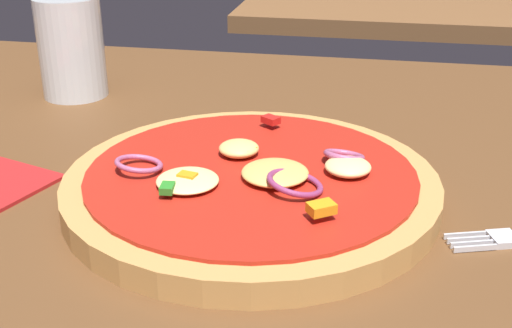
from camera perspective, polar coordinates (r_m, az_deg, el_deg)
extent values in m
cube|color=brown|center=(0.50, -5.73, -5.70)|extent=(1.36, 0.92, 0.03)
cylinder|color=tan|center=(0.51, -0.43, -1.95)|extent=(0.29, 0.29, 0.02)
cylinder|color=red|center=(0.50, -0.43, -0.79)|extent=(0.25, 0.25, 0.00)
ellipsoid|color=#F4DB8E|center=(0.48, -6.48, -1.63)|extent=(0.05, 0.05, 0.01)
ellipsoid|color=#E5BC60|center=(0.49, 1.66, -0.74)|extent=(0.05, 0.05, 0.01)
ellipsoid|color=#F4DB8E|center=(0.50, 7.95, -0.23)|extent=(0.04, 0.04, 0.01)
ellipsoid|color=#EFCC72|center=(0.53, -1.49, 1.36)|extent=(0.03, 0.03, 0.01)
torus|color=#B25984|center=(0.52, 7.62, 0.74)|extent=(0.04, 0.04, 0.01)
torus|color=#B25984|center=(0.51, -10.09, 0.03)|extent=(0.05, 0.05, 0.01)
torus|color=#93386B|center=(0.47, 3.39, -1.64)|extent=(0.05, 0.05, 0.01)
cube|color=#2D8C28|center=(0.47, -7.67, -2.08)|extent=(0.01, 0.01, 0.01)
cube|color=orange|center=(0.43, 5.68, -3.81)|extent=(0.02, 0.02, 0.01)
cube|color=orange|center=(0.53, -0.64, 1.15)|extent=(0.01, 0.01, 0.00)
cube|color=orange|center=(0.48, -5.81, -1.07)|extent=(0.01, 0.01, 0.01)
cube|color=red|center=(0.59, 1.28, 3.84)|extent=(0.02, 0.02, 0.01)
cube|color=silver|center=(0.48, 20.60, -6.12)|extent=(0.02, 0.02, 0.01)
cube|color=silver|center=(0.48, 17.59, -5.91)|extent=(0.03, 0.01, 0.00)
cube|color=silver|center=(0.48, 17.86, -6.24)|extent=(0.03, 0.01, 0.00)
cube|color=silver|center=(0.47, 18.13, -6.58)|extent=(0.03, 0.01, 0.00)
cube|color=silver|center=(0.47, 18.41, -6.92)|extent=(0.03, 0.01, 0.00)
cylinder|color=silver|center=(0.76, -15.68, 9.67)|extent=(0.07, 0.07, 0.11)
cylinder|color=gold|center=(0.77, -15.51, 8.24)|extent=(0.06, 0.06, 0.07)
cylinder|color=white|center=(0.76, -15.86, 11.20)|extent=(0.06, 0.06, 0.01)
cube|color=brown|center=(1.44, 14.76, 13.54)|extent=(0.71, 0.61, 0.03)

